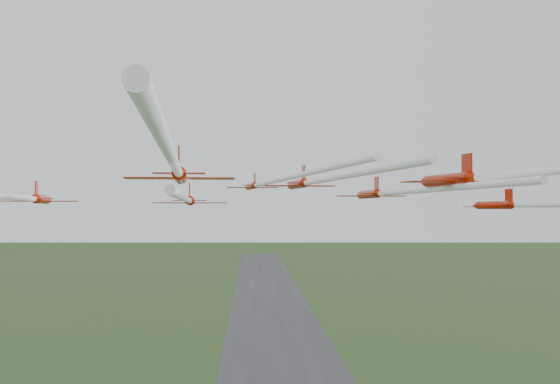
{
  "coord_description": "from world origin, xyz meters",
  "views": [
    {
      "loc": [
        -9.58,
        -85.89,
        46.57
      ],
      "look_at": [
        -5.81,
        4.01,
        48.86
      ],
      "focal_mm": 45.0,
      "sensor_mm": 36.0,
      "label": 1
    }
  ],
  "objects_px": {
    "jet_row2_left": "(188,200)",
    "jet_row3_left": "(24,198)",
    "jet_lead": "(272,181)",
    "jet_row3_mid": "(317,181)",
    "jet_row4_right": "(511,174)",
    "jet_row2_right": "(395,192)",
    "jet_row4_left": "(177,168)"
  },
  "relations": [
    {
      "from": "jet_row3_mid",
      "to": "jet_row4_right",
      "type": "relative_size",
      "value": 0.92
    },
    {
      "from": "jet_row4_right",
      "to": "jet_lead",
      "type": "bearing_deg",
      "value": 108.46
    },
    {
      "from": "jet_row2_left",
      "to": "jet_row4_left",
      "type": "relative_size",
      "value": 1.1
    },
    {
      "from": "jet_lead",
      "to": "jet_row4_right",
      "type": "xyz_separation_m",
      "value": [
        18.71,
        -33.44,
        -0.72
      ]
    },
    {
      "from": "jet_row2_left",
      "to": "jet_row2_right",
      "type": "height_order",
      "value": "jet_row2_right"
    },
    {
      "from": "jet_lead",
      "to": "jet_row4_left",
      "type": "bearing_deg",
      "value": -110.21
    },
    {
      "from": "jet_lead",
      "to": "jet_row2_left",
      "type": "bearing_deg",
      "value": -142.43
    },
    {
      "from": "jet_row2_right",
      "to": "jet_row4_right",
      "type": "distance_m",
      "value": 29.24
    },
    {
      "from": "jet_row3_mid",
      "to": "jet_row4_right",
      "type": "height_order",
      "value": "jet_row4_right"
    },
    {
      "from": "jet_row3_left",
      "to": "jet_row3_mid",
      "type": "bearing_deg",
      "value": -0.5
    },
    {
      "from": "jet_row2_right",
      "to": "jet_row2_left",
      "type": "bearing_deg",
      "value": -172.23
    },
    {
      "from": "jet_lead",
      "to": "jet_row2_right",
      "type": "bearing_deg",
      "value": -24.3
    },
    {
      "from": "jet_lead",
      "to": "jet_row4_right",
      "type": "height_order",
      "value": "jet_lead"
    },
    {
      "from": "jet_row3_mid",
      "to": "jet_row4_left",
      "type": "distance_m",
      "value": 23.77
    },
    {
      "from": "jet_lead",
      "to": "jet_row2_right",
      "type": "height_order",
      "value": "jet_lead"
    },
    {
      "from": "jet_row2_right",
      "to": "jet_row3_left",
      "type": "height_order",
      "value": "jet_row2_right"
    },
    {
      "from": "jet_lead",
      "to": "jet_row2_left",
      "type": "height_order",
      "value": "jet_lead"
    },
    {
      "from": "jet_row3_left",
      "to": "jet_row4_right",
      "type": "distance_m",
      "value": 45.27
    },
    {
      "from": "jet_row4_right",
      "to": "jet_row3_left",
      "type": "bearing_deg",
      "value": 153.61
    },
    {
      "from": "jet_lead",
      "to": "jet_row2_left",
      "type": "xyz_separation_m",
      "value": [
        -9.98,
        -10.13,
        -2.49
      ]
    },
    {
      "from": "jet_row2_right",
      "to": "jet_row3_left",
      "type": "xyz_separation_m",
      "value": [
        -39.92,
        -16.82,
        -1.02
      ]
    },
    {
      "from": "jet_lead",
      "to": "jet_row4_left",
      "type": "xyz_separation_m",
      "value": [
        -8.3,
        -37.97,
        -0.58
      ]
    },
    {
      "from": "jet_row4_left",
      "to": "jet_row3_mid",
      "type": "bearing_deg",
      "value": 53.85
    },
    {
      "from": "jet_lead",
      "to": "jet_row4_right",
      "type": "relative_size",
      "value": 1.3
    },
    {
      "from": "jet_row2_left",
      "to": "jet_row4_right",
      "type": "distance_m",
      "value": 37.0
    },
    {
      "from": "jet_row3_left",
      "to": "jet_row4_right",
      "type": "height_order",
      "value": "jet_row4_right"
    },
    {
      "from": "jet_row2_left",
      "to": "jet_row2_right",
      "type": "distance_m",
      "value": 25.7
    },
    {
      "from": "jet_row2_left",
      "to": "jet_row3_left",
      "type": "distance_m",
      "value": 18.58
    },
    {
      "from": "jet_lead",
      "to": "jet_row4_right",
      "type": "distance_m",
      "value": 38.32
    },
    {
      "from": "jet_row2_right",
      "to": "jet_row3_mid",
      "type": "relative_size",
      "value": 1.17
    },
    {
      "from": "jet_row3_left",
      "to": "jet_row4_right",
      "type": "bearing_deg",
      "value": -23.05
    },
    {
      "from": "jet_row3_mid",
      "to": "jet_row4_right",
      "type": "bearing_deg",
      "value": -54.38
    }
  ]
}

